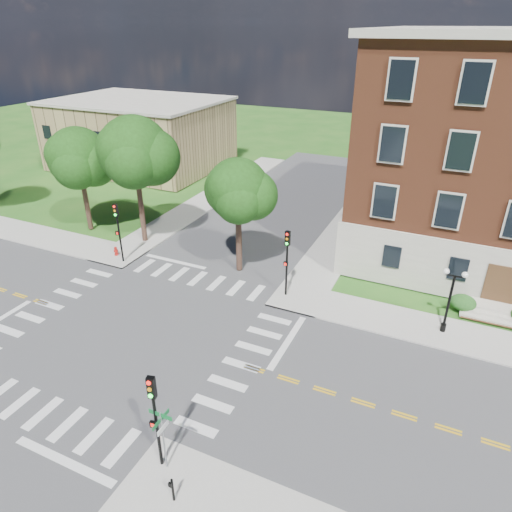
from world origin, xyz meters
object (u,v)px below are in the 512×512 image
at_px(traffic_signal_se, 155,411).
at_px(push_button_post, 172,489).
at_px(street_sign_pole, 162,430).
at_px(traffic_signal_nw, 118,225).
at_px(twin_lamp_west, 450,297).
at_px(fire_hydrant, 116,251).
at_px(traffic_signal_ne, 287,255).

relative_size(traffic_signal_se, push_button_post, 4.00).
bearing_deg(traffic_signal_se, street_sign_pole, -3.84).
xyz_separation_m(traffic_signal_nw, street_sign_pole, (13.94, -14.19, -0.88)).
height_order(twin_lamp_west, push_button_post, twin_lamp_west).
bearing_deg(street_sign_pole, fire_hydrant, 135.61).
bearing_deg(fire_hydrant, twin_lamp_west, 0.62).
height_order(traffic_signal_se, traffic_signal_ne, same).
distance_m(push_button_post, fire_hydrant, 22.79).
relative_size(twin_lamp_west, push_button_post, 3.53).
bearing_deg(twin_lamp_west, traffic_signal_ne, -179.26).
relative_size(traffic_signal_nw, fire_hydrant, 6.40).
bearing_deg(push_button_post, traffic_signal_nw, 134.41).
distance_m(traffic_signal_nw, push_button_post, 21.65).
bearing_deg(push_button_post, traffic_signal_ne, 95.58).
bearing_deg(traffic_signal_se, traffic_signal_ne, 90.61).
bearing_deg(twin_lamp_west, street_sign_pole, -123.06).
bearing_deg(push_button_post, twin_lamp_west, 61.88).
distance_m(twin_lamp_west, street_sign_pole, 17.98).
bearing_deg(traffic_signal_nw, twin_lamp_west, 2.11).
bearing_deg(traffic_signal_nw, traffic_signal_ne, 3.15).
height_order(traffic_signal_ne, street_sign_pole, traffic_signal_ne).
xyz_separation_m(twin_lamp_west, fire_hydrant, (-24.93, -0.27, -2.06)).
height_order(traffic_signal_se, fire_hydrant, traffic_signal_se).
bearing_deg(traffic_signal_se, push_button_post, -40.34).
bearing_deg(traffic_signal_ne, twin_lamp_west, 0.74).
xyz_separation_m(traffic_signal_se, push_button_post, (1.42, -1.20, -2.39)).
bearing_deg(traffic_signal_ne, traffic_signal_se, -89.39).
bearing_deg(traffic_signal_ne, fire_hydrant, -179.47).
bearing_deg(fire_hydrant, traffic_signal_se, -44.90).
distance_m(traffic_signal_nw, street_sign_pole, 19.91).
xyz_separation_m(push_button_post, fire_hydrant, (-16.24, 15.98, -0.33)).
bearing_deg(traffic_signal_nw, street_sign_pole, -45.52).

